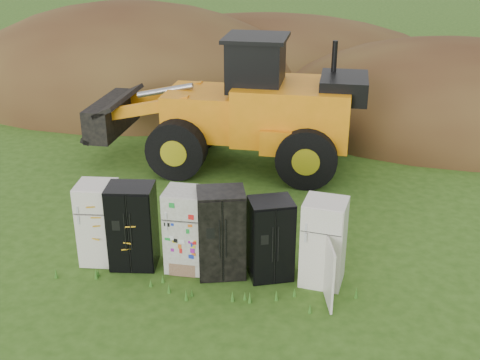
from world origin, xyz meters
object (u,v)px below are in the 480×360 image
object	(u,v)px
fridge_black_side	(133,226)
fridge_dark_mid	(221,233)
fridge_black_right	(271,239)
wheel_loader	(223,102)
fridge_leftmost	(99,223)
fridge_open_door	(324,242)
fridge_sticker	(186,230)

from	to	relation	value
fridge_black_side	fridge_dark_mid	bearing A→B (deg)	-7.31
fridge_black_right	wheel_loader	distance (m)	6.59
fridge_leftmost	fridge_open_door	bearing A→B (deg)	-6.00
fridge_leftmost	fridge_black_right	world-z (taller)	fridge_leftmost
fridge_black_right	fridge_open_door	xyz separation A→B (m)	(1.09, -0.05, 0.05)
fridge_black_right	wheel_loader	xyz separation A→B (m)	(-2.26, 6.09, 1.10)
fridge_leftmost	wheel_loader	bearing A→B (deg)	70.56
wheel_loader	fridge_open_door	bearing A→B (deg)	-61.32
fridge_open_door	fridge_black_side	bearing A→B (deg)	-172.08
fridge_open_door	fridge_sticker	bearing A→B (deg)	-173.38
fridge_black_right	fridge_leftmost	bearing A→B (deg)	159.35
fridge_dark_mid	fridge_black_right	xyz separation A→B (m)	(1.03, 0.07, -0.08)
fridge_dark_mid	fridge_open_door	xyz separation A→B (m)	(2.12, 0.03, -0.03)
fridge_black_right	fridge_open_door	bearing A→B (deg)	-23.56
fridge_dark_mid	fridge_open_door	world-z (taller)	fridge_dark_mid
fridge_open_door	wheel_loader	xyz separation A→B (m)	(-3.36, 6.14, 1.05)
fridge_sticker	fridge_open_door	bearing A→B (deg)	-0.78
fridge_sticker	wheel_loader	distance (m)	6.20
fridge_dark_mid	wheel_loader	world-z (taller)	wheel_loader
fridge_leftmost	fridge_open_door	world-z (taller)	fridge_open_door
fridge_black_side	fridge_sticker	size ratio (longest dim) A/B	1.02
fridge_sticker	fridge_black_right	size ratio (longest dim) A/B	1.05
fridge_black_right	wheel_loader	size ratio (longest dim) A/B	0.21
fridge_leftmost	fridge_black_side	bearing A→B (deg)	-9.32
fridge_dark_mid	wheel_loader	size ratio (longest dim) A/B	0.23
fridge_dark_mid	fridge_black_right	world-z (taller)	fridge_dark_mid
fridge_black_side	fridge_sticker	bearing A→B (deg)	-3.69
fridge_leftmost	fridge_sticker	bearing A→B (deg)	-5.01
fridge_sticker	fridge_black_right	xyz separation A→B (m)	(1.82, 0.00, -0.04)
fridge_leftmost	fridge_sticker	world-z (taller)	fridge_leftmost
fridge_dark_mid	fridge_sticker	bearing A→B (deg)	158.86
fridge_leftmost	fridge_black_side	distance (m)	0.78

